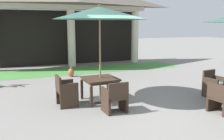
# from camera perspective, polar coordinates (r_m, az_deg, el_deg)

# --- Properties ---
(ground_plane) EXTENTS (60.00, 60.00, 0.00)m
(ground_plane) POSITION_cam_1_polar(r_m,az_deg,el_deg) (6.90, 5.20, -8.79)
(ground_plane) COLOR gray
(background_pavilion) EXTENTS (8.88, 2.80, 4.46)m
(background_pavilion) POSITION_cam_1_polar(r_m,az_deg,el_deg) (13.77, -9.66, 15.36)
(background_pavilion) COLOR beige
(background_pavilion) RESTS_ON ground
(lawn_strip) EXTENTS (10.68, 2.22, 0.01)m
(lawn_strip) POSITION_cam_1_polar(r_m,az_deg,el_deg) (12.54, -7.77, -0.03)
(lawn_strip) COLOR #47843D
(lawn_strip) RESTS_ON ground
(patio_table_near_foreground) EXTENTS (0.98, 0.98, 0.71)m
(patio_table_near_foreground) POSITION_cam_1_polar(r_m,az_deg,el_deg) (7.36, -2.73, -2.53)
(patio_table_near_foreground) COLOR #38281E
(patio_table_near_foreground) RESTS_ON ground
(patio_umbrella_near_foreground) EXTENTS (2.66, 2.66, 2.82)m
(patio_umbrella_near_foreground) POSITION_cam_1_polar(r_m,az_deg,el_deg) (7.17, -2.86, 12.75)
(patio_umbrella_near_foreground) COLOR #2D2D2D
(patio_umbrella_near_foreground) RESTS_ON ground
(patio_chair_near_foreground_west) EXTENTS (0.54, 0.60, 0.87)m
(patio_chair_near_foreground_west) POSITION_cam_1_polar(r_m,az_deg,el_deg) (7.10, -10.59, -4.78)
(patio_chair_near_foreground_west) COLOR #38281E
(patio_chair_near_foreground_west) RESTS_ON ground
(patio_chair_near_foreground_south) EXTENTS (0.59, 0.56, 0.83)m
(patio_chair_near_foreground_south) POSITION_cam_1_polar(r_m,az_deg,el_deg) (6.49, 0.70, -6.30)
(patio_chair_near_foreground_south) COLOR #38281E
(patio_chair_near_foreground_south) RESTS_ON ground
(patio_chair_mid_left_west) EXTENTS (0.65, 0.63, 0.79)m
(patio_chair_mid_left_west) POSITION_cam_1_polar(r_m,az_deg,el_deg) (7.06, 23.95, -6.01)
(patio_chair_mid_left_west) COLOR #38281E
(patio_chair_mid_left_west) RESTS_ON ground
(patio_chair_mid_left_north) EXTENTS (0.62, 0.64, 0.83)m
(patio_chair_mid_left_north) POSITION_cam_1_polar(r_m,az_deg,el_deg) (8.47, 22.44, -3.16)
(patio_chair_mid_left_north) COLOR #38281E
(patio_chair_mid_left_north) RESTS_ON ground
(terracotta_urn) EXTENTS (0.26, 0.26, 0.45)m
(terracotta_urn) POSITION_cam_1_polar(r_m,az_deg,el_deg) (11.04, -9.39, -0.54)
(terracotta_urn) COLOR #9E5633
(terracotta_urn) RESTS_ON ground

